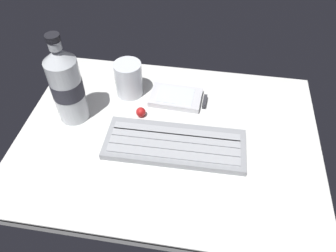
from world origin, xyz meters
TOP-DOWN VIEW (x-y plane):
  - ground_plane at (0.00, -0.23)cm, footprint 64.00×48.00cm
  - keyboard at (1.86, -2.81)cm, footprint 29.18×11.49cm
  - handheld_device at (0.66, 11.49)cm, footprint 13.04×8.12cm
  - juice_cup at (-11.30, 12.23)cm, footprint 6.40×6.40cm
  - water_bottle at (-21.78, 2.65)cm, footprint 6.73×6.73cm
  - trackball_mouse at (-7.00, 5.00)cm, footprint 2.20×2.20cm

SIDE VIEW (x-z plane):
  - ground_plane at x=0.00cm, z-range -2.39..0.41cm
  - handheld_device at x=0.66cm, z-range -0.02..1.48cm
  - keyboard at x=1.86cm, z-range -0.04..1.66cm
  - trackball_mouse at x=-7.00cm, z-range 0.00..2.20cm
  - juice_cup at x=-11.30cm, z-range -0.34..8.16cm
  - water_bottle at x=-21.78cm, z-range -1.39..19.41cm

